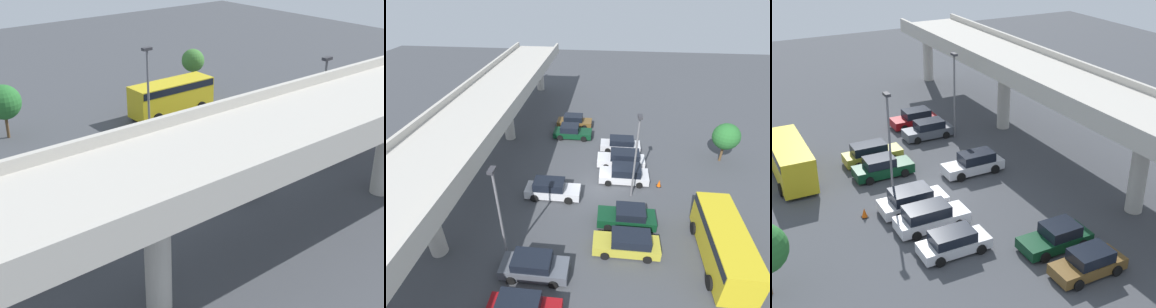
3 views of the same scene
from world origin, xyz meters
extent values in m
plane|color=#424449|center=(0.00, 0.00, 0.00)|extent=(110.34, 110.34, 0.00)
cube|color=#BCB7AD|center=(0.00, 11.18, 6.58)|extent=(51.49, 6.54, 0.90)
cube|color=#BCB7AD|center=(0.00, 8.06, 7.31)|extent=(51.49, 0.30, 0.55)
cube|color=#BCB7AD|center=(0.00, 14.30, 7.31)|extent=(51.49, 0.30, 0.55)
cylinder|color=#BCB7AD|center=(-25.74, 11.18, 3.07)|extent=(1.17, 1.17, 6.13)
cylinder|color=#BCB7AD|center=(-8.58, 11.18, 3.07)|extent=(1.17, 1.17, 6.13)
cylinder|color=#BCB7AD|center=(8.58, 11.18, 3.07)|extent=(1.17, 1.17, 6.13)
cube|color=maroon|center=(-12.73, 3.84, 0.56)|extent=(1.85, 4.31, 0.75)
cube|color=black|center=(-12.73, 4.10, 1.28)|extent=(1.70, 2.43, 0.70)
cylinder|color=black|center=(-11.78, 2.51, 0.34)|extent=(0.22, 0.68, 0.68)
cylinder|color=black|center=(-13.68, 2.51, 0.34)|extent=(0.22, 0.68, 0.68)
cylinder|color=black|center=(-11.78, 5.18, 0.34)|extent=(0.22, 0.68, 0.68)
cylinder|color=black|center=(-13.68, 5.18, 0.34)|extent=(0.22, 0.68, 0.68)
cube|color=#515660|center=(-9.64, 3.91, 0.55)|extent=(1.77, 4.47, 0.75)
cube|color=black|center=(-9.64, 4.05, 1.26)|extent=(1.63, 2.52, 0.68)
cylinder|color=black|center=(-8.74, 2.53, 0.31)|extent=(0.22, 0.62, 0.62)
cylinder|color=black|center=(-10.55, 2.53, 0.31)|extent=(0.22, 0.62, 0.62)
cylinder|color=black|center=(-8.74, 5.30, 0.31)|extent=(0.22, 0.62, 0.62)
cylinder|color=black|center=(-10.55, 5.30, 0.31)|extent=(0.22, 0.62, 0.62)
cube|color=gold|center=(-7.08, -2.14, 0.55)|extent=(1.70, 4.73, 0.76)
cube|color=black|center=(-7.08, -2.43, 1.29)|extent=(1.57, 2.73, 0.72)
cylinder|color=black|center=(-7.96, -0.67, 0.31)|extent=(0.22, 0.61, 0.61)
cylinder|color=black|center=(-6.21, -0.67, 0.31)|extent=(0.22, 0.61, 0.61)
cylinder|color=black|center=(-7.96, -3.61, 0.31)|extent=(0.22, 0.61, 0.61)
cylinder|color=black|center=(-6.21, -3.61, 0.31)|extent=(0.22, 0.61, 0.61)
cube|color=#0C381E|center=(-4.33, -2.24, 0.55)|extent=(1.83, 4.55, 0.76)
cube|color=black|center=(-4.33, -2.52, 1.27)|extent=(1.69, 2.25, 0.68)
cylinder|color=black|center=(-5.27, -0.82, 0.32)|extent=(0.22, 0.64, 0.64)
cylinder|color=black|center=(-3.39, -0.82, 0.32)|extent=(0.22, 0.64, 0.64)
cylinder|color=black|center=(-5.27, -3.65, 0.32)|extent=(0.22, 0.64, 0.64)
cylinder|color=black|center=(-3.39, -3.65, 0.32)|extent=(0.22, 0.64, 0.64)
cube|color=silver|center=(-1.58, 4.15, 0.57)|extent=(1.74, 4.83, 0.74)
cube|color=black|center=(-1.58, 4.46, 1.31)|extent=(1.60, 2.66, 0.74)
cylinder|color=black|center=(-0.69, 2.65, 0.36)|extent=(0.22, 0.71, 0.71)
cylinder|color=black|center=(-2.48, 2.65, 0.36)|extent=(0.22, 0.71, 0.71)
cylinder|color=black|center=(-0.69, 5.65, 0.36)|extent=(0.22, 0.71, 0.71)
cylinder|color=black|center=(-2.48, 5.65, 0.36)|extent=(0.22, 0.71, 0.71)
cube|color=silver|center=(1.46, -2.16, 0.52)|extent=(2.00, 4.65, 0.71)
cube|color=black|center=(1.46, -2.34, 1.25)|extent=(1.84, 2.70, 0.74)
cylinder|color=black|center=(0.44, -0.71, 0.31)|extent=(0.22, 0.61, 0.61)
cylinder|color=black|center=(2.48, -0.71, 0.31)|extent=(0.22, 0.61, 0.61)
cylinder|color=black|center=(0.44, -3.60, 0.31)|extent=(0.22, 0.61, 0.61)
cylinder|color=black|center=(2.48, -3.60, 0.31)|extent=(0.22, 0.61, 0.61)
cube|color=silver|center=(4.07, -1.92, 0.55)|extent=(1.86, 4.81, 0.76)
cube|color=black|center=(4.07, -2.28, 1.29)|extent=(1.71, 2.88, 0.73)
cylinder|color=black|center=(3.12, -0.43, 0.31)|extent=(0.22, 0.62, 0.62)
cylinder|color=black|center=(5.02, -0.43, 0.31)|extent=(0.22, 0.62, 0.62)
cylinder|color=black|center=(3.12, -3.41, 0.31)|extent=(0.22, 0.62, 0.62)
cylinder|color=black|center=(5.02, -3.41, 0.31)|extent=(0.22, 0.62, 0.62)
cube|color=silver|center=(7.23, -1.89, 0.51)|extent=(1.78, 4.38, 0.67)
cube|color=black|center=(7.23, -2.01, 1.17)|extent=(1.64, 2.62, 0.65)
cylinder|color=black|center=(6.31, -0.54, 0.31)|extent=(0.22, 0.63, 0.63)
cylinder|color=black|center=(8.14, -0.54, 0.31)|extent=(0.22, 0.63, 0.63)
cylinder|color=black|center=(6.31, -3.25, 0.31)|extent=(0.22, 0.63, 0.63)
cylinder|color=black|center=(8.14, -3.25, 0.31)|extent=(0.22, 0.63, 0.63)
cube|color=#0C381E|center=(9.63, 3.76, 0.52)|extent=(1.93, 4.52, 0.66)
cube|color=black|center=(9.63, 4.11, 1.20)|extent=(1.78, 2.13, 0.71)
cylinder|color=black|center=(10.62, 2.36, 0.34)|extent=(0.22, 0.68, 0.68)
cylinder|color=black|center=(8.64, 2.36, 0.34)|extent=(0.22, 0.68, 0.68)
cylinder|color=black|center=(10.62, 5.16, 0.34)|extent=(0.22, 0.68, 0.68)
cylinder|color=black|center=(8.64, 5.16, 0.34)|extent=(0.22, 0.68, 0.68)
cube|color=brown|center=(12.58, 3.88, 0.51)|extent=(1.80, 4.38, 0.66)
cube|color=black|center=(12.58, 4.03, 1.19)|extent=(1.65, 2.33, 0.69)
cylinder|color=black|center=(13.50, 2.52, 0.33)|extent=(0.22, 0.65, 0.65)
cylinder|color=black|center=(11.66, 2.52, 0.33)|extent=(0.22, 0.65, 0.65)
cylinder|color=black|center=(13.50, 5.24, 0.33)|extent=(0.22, 0.65, 0.65)
cylinder|color=black|center=(11.66, 5.24, 0.33)|extent=(0.22, 0.65, 0.65)
cube|color=gold|center=(-7.13, -8.60, 1.60)|extent=(7.59, 2.43, 2.66)
cube|color=black|center=(-7.13, -8.60, 2.55)|extent=(7.44, 2.48, 0.59)
cylinder|color=black|center=(-9.48, -7.36, 0.48)|extent=(0.96, 0.29, 0.96)
cylinder|color=black|center=(-4.78, -9.84, 0.48)|extent=(0.96, 0.29, 0.96)
cylinder|color=black|center=(-4.78, -7.36, 0.48)|extent=(0.96, 0.29, 0.96)
cylinder|color=slate|center=(-0.76, -2.80, 3.83)|extent=(0.16, 0.16, 7.67)
cube|color=#333338|center=(-0.76, -2.80, 7.77)|extent=(0.70, 0.35, 0.20)
cylinder|color=slate|center=(-8.66, 6.12, 3.75)|extent=(0.16, 0.16, 7.49)
cube|color=#333338|center=(-8.66, 6.12, 7.59)|extent=(0.70, 0.35, 0.20)
cube|color=black|center=(0.88, -5.46, 0.02)|extent=(0.44, 0.44, 0.04)
cone|color=#EA590F|center=(0.88, -5.46, 0.35)|extent=(0.40, 0.40, 0.70)
camera|label=1|loc=(19.44, 26.83, 16.16)|focal=50.00mm
camera|label=2|loc=(-22.09, -0.31, 17.42)|focal=28.00mm
camera|label=3|loc=(31.25, -13.78, 19.02)|focal=50.00mm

